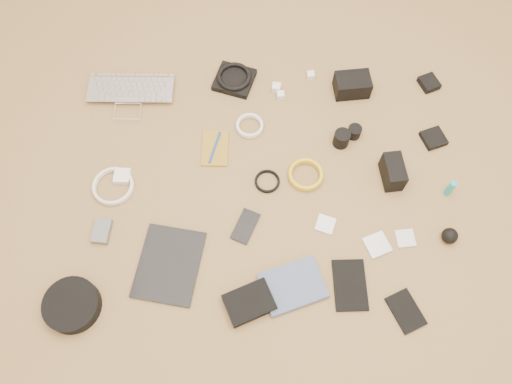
{
  "coord_description": "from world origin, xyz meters",
  "views": [
    {
      "loc": [
        -0.02,
        -0.8,
        1.7
      ],
      "look_at": [
        -0.01,
        -0.02,
        0.02
      ],
      "focal_mm": 35.0,
      "sensor_mm": 36.0,
      "label": 1
    }
  ],
  "objects_px": {
    "phone": "(245,226)",
    "headphone_case": "(72,305)",
    "tablet": "(169,264)",
    "laptop": "(130,100)",
    "dslr_camera": "(352,85)",
    "paperback": "(301,308)"
  },
  "relations": [
    {
      "from": "phone",
      "to": "headphone_case",
      "type": "xyz_separation_m",
      "value": [
        -0.58,
        -0.29,
        0.02
      ]
    },
    {
      "from": "tablet",
      "to": "phone",
      "type": "relative_size",
      "value": 2.15
    },
    {
      "from": "laptop",
      "to": "paperback",
      "type": "bearing_deg",
      "value": -50.94
    },
    {
      "from": "phone",
      "to": "paperback",
      "type": "height_order",
      "value": "paperback"
    },
    {
      "from": "dslr_camera",
      "to": "headphone_case",
      "type": "relative_size",
      "value": 0.75
    },
    {
      "from": "dslr_camera",
      "to": "paperback",
      "type": "height_order",
      "value": "dslr_camera"
    },
    {
      "from": "paperback",
      "to": "tablet",
      "type": "bearing_deg",
      "value": 52.21
    },
    {
      "from": "laptop",
      "to": "tablet",
      "type": "bearing_deg",
      "value": -72.39
    },
    {
      "from": "headphone_case",
      "to": "dslr_camera",
      "type": "bearing_deg",
      "value": 41.25
    },
    {
      "from": "paperback",
      "to": "dslr_camera",
      "type": "bearing_deg",
      "value": -34.43
    },
    {
      "from": "phone",
      "to": "headphone_case",
      "type": "relative_size",
      "value": 0.68
    },
    {
      "from": "dslr_camera",
      "to": "phone",
      "type": "relative_size",
      "value": 1.1
    },
    {
      "from": "dslr_camera",
      "to": "headphone_case",
      "type": "xyz_separation_m",
      "value": [
        -1.01,
        -0.89,
        -0.01
      ]
    },
    {
      "from": "laptop",
      "to": "headphone_case",
      "type": "height_order",
      "value": "headphone_case"
    },
    {
      "from": "dslr_camera",
      "to": "phone",
      "type": "bearing_deg",
      "value": -131.68
    },
    {
      "from": "laptop",
      "to": "phone",
      "type": "relative_size",
      "value": 2.77
    },
    {
      "from": "headphone_case",
      "to": "paperback",
      "type": "height_order",
      "value": "headphone_case"
    },
    {
      "from": "laptop",
      "to": "dslr_camera",
      "type": "height_order",
      "value": "dslr_camera"
    },
    {
      "from": "phone",
      "to": "dslr_camera",
      "type": "bearing_deg",
      "value": 78.2
    },
    {
      "from": "laptop",
      "to": "dslr_camera",
      "type": "distance_m",
      "value": 0.91
    },
    {
      "from": "dslr_camera",
      "to": "tablet",
      "type": "xyz_separation_m",
      "value": [
        -0.7,
        -0.74,
        -0.03
      ]
    },
    {
      "from": "tablet",
      "to": "headphone_case",
      "type": "bearing_deg",
      "value": -144.81
    }
  ]
}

